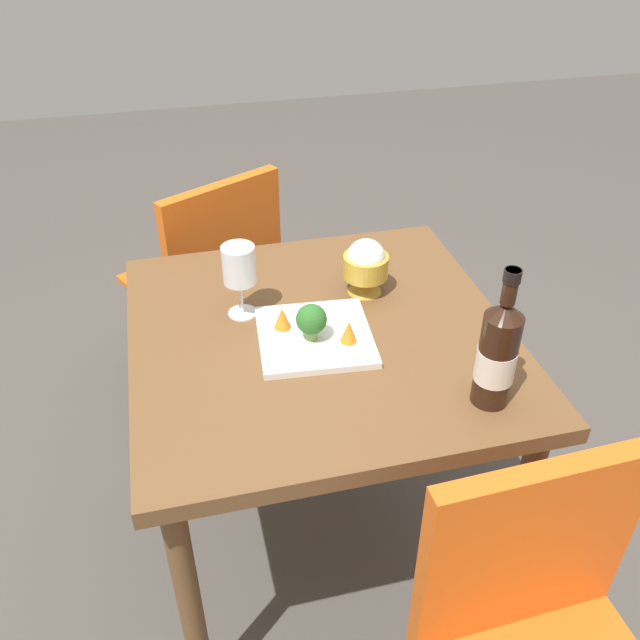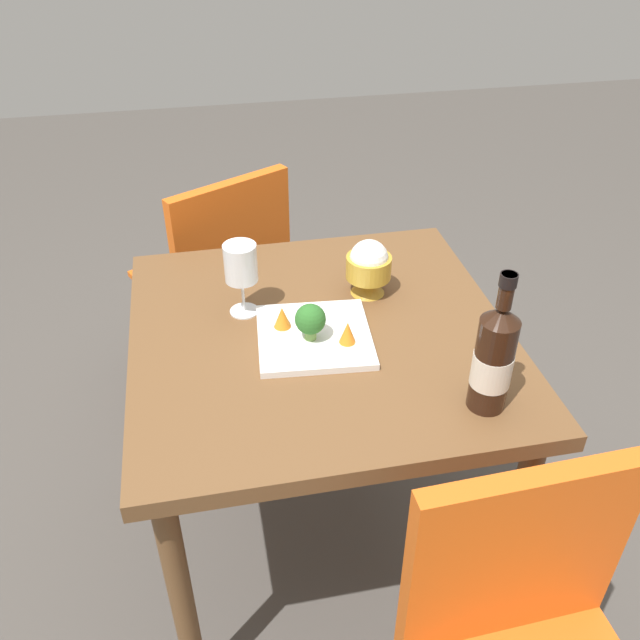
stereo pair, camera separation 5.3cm
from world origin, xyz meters
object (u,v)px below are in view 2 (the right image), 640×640
(rice_bowl, at_px, (369,266))
(chair_by_wall, at_px, (525,636))
(chair_near_window, at_px, (223,268))
(broccoli_floret, at_px, (310,320))
(wine_bottle, at_px, (494,358))
(wine_glass, at_px, (241,265))
(carrot_garnish_right, at_px, (348,332))
(carrot_garnish_left, at_px, (282,317))
(serving_plate, at_px, (314,336))

(rice_bowl, bearing_deg, chair_by_wall, -83.99)
(chair_near_window, distance_m, broccoli_floret, 0.78)
(wine_bottle, height_order, broccoli_floret, wine_bottle)
(wine_glass, distance_m, carrot_garnish_right, 0.29)
(chair_by_wall, distance_m, carrot_garnish_left, 0.78)
(broccoli_floret, bearing_deg, carrot_garnish_left, 133.76)
(wine_bottle, distance_m, serving_plate, 0.42)
(wine_glass, bearing_deg, rice_bowl, 4.64)
(serving_plate, height_order, broccoli_floret, broccoli_floret)
(broccoli_floret, bearing_deg, chair_by_wall, -67.12)
(wine_bottle, bearing_deg, wine_glass, 136.25)
(serving_plate, height_order, carrot_garnish_left, carrot_garnish_left)
(broccoli_floret, bearing_deg, rice_bowl, 45.49)
(rice_bowl, relative_size, broccoli_floret, 1.65)
(chair_by_wall, relative_size, wine_bottle, 2.82)
(wine_glass, xyz_separation_m, rice_bowl, (0.31, 0.02, -0.05))
(chair_near_window, xyz_separation_m, serving_plate, (0.17, -0.70, 0.22))
(wine_bottle, relative_size, rice_bowl, 2.13)
(serving_plate, xyz_separation_m, carrot_garnish_left, (-0.07, 0.04, 0.03))
(chair_by_wall, bearing_deg, carrot_garnish_left, -67.09)
(chair_by_wall, distance_m, rice_bowl, 0.85)
(chair_by_wall, height_order, broccoli_floret, chair_by_wall)
(chair_near_window, bearing_deg, broccoli_floret, -105.44)
(chair_by_wall, xyz_separation_m, carrot_garnish_right, (-0.18, 0.59, 0.25))
(rice_bowl, xyz_separation_m, serving_plate, (-0.17, -0.16, -0.07))
(chair_near_window, bearing_deg, chair_by_wall, -100.33)
(chair_by_wall, height_order, wine_bottle, wine_bottle)
(chair_by_wall, relative_size, broccoli_floret, 9.91)
(rice_bowl, height_order, carrot_garnish_right, rice_bowl)
(rice_bowl, relative_size, carrot_garnish_left, 2.75)
(chair_near_window, relative_size, carrot_garnish_right, 16.18)
(wine_glass, bearing_deg, chair_near_window, 92.43)
(carrot_garnish_left, bearing_deg, wine_glass, 128.01)
(wine_glass, xyz_separation_m, carrot_garnish_right, (0.21, -0.18, -0.09))
(carrot_garnish_left, bearing_deg, rice_bowl, 28.19)
(chair_near_window, height_order, chair_by_wall, same)
(rice_bowl, bearing_deg, serving_plate, -135.32)
(carrot_garnish_right, bearing_deg, carrot_garnish_left, 146.82)
(wine_glass, height_order, carrot_garnish_left, wine_glass)
(wine_bottle, relative_size, broccoli_floret, 3.52)
(chair_near_window, relative_size, wine_bottle, 2.82)
(chair_by_wall, bearing_deg, broccoli_floret, -69.23)
(wine_glass, xyz_separation_m, serving_plate, (0.14, -0.14, -0.12))
(broccoli_floret, bearing_deg, chair_near_window, 102.15)
(carrot_garnish_left, height_order, carrot_garnish_right, same)
(rice_bowl, distance_m, broccoli_floret, 0.25)
(wine_glass, bearing_deg, broccoli_floret, -49.78)
(chair_near_window, distance_m, wine_glass, 0.66)
(wine_glass, height_order, serving_plate, wine_glass)
(chair_near_window, height_order, rice_bowl, rice_bowl)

